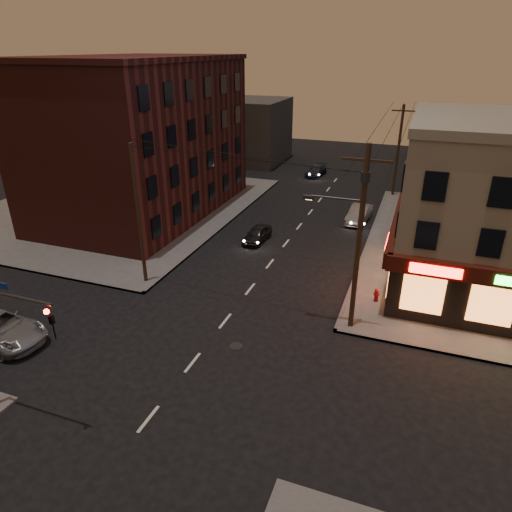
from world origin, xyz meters
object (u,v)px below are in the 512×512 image
at_px(sedan_mid, 359,214).
at_px(fire_hydrant, 376,294).
at_px(sedan_far, 316,171).
at_px(sedan_near, 257,234).

distance_m(sedan_mid, fire_hydrant, 14.31).
bearing_deg(sedan_far, sedan_mid, -55.84).
bearing_deg(sedan_far, fire_hydrant, -62.58).
distance_m(sedan_mid, sedan_far, 16.02).
xyz_separation_m(sedan_near, sedan_far, (-0.34, 21.59, -0.01)).
height_order(sedan_near, fire_hydrant, sedan_near).
bearing_deg(sedan_mid, sedan_far, 122.30).
bearing_deg(fire_hydrant, sedan_mid, 102.73).
distance_m(sedan_near, sedan_far, 21.59).
bearing_deg(sedan_near, sedan_mid, 49.96).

